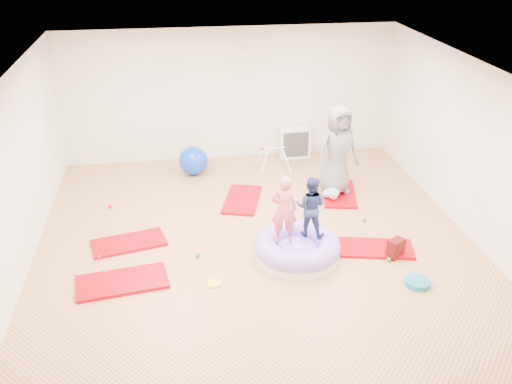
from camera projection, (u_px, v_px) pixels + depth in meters
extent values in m
cube|color=tan|center=(259.00, 251.00, 9.03)|extent=(7.00, 8.00, 0.01)
cube|color=silver|center=(259.00, 77.00, 7.81)|extent=(7.00, 8.00, 0.01)
cube|color=white|center=(229.00, 95.00, 11.97)|extent=(7.00, 0.01, 2.80)
cube|color=white|center=(332.00, 357.00, 4.86)|extent=(7.00, 0.01, 2.80)
cube|color=white|center=(11.00, 186.00, 7.94)|extent=(0.01, 8.00, 2.80)
cube|color=white|center=(480.00, 157.00, 8.89)|extent=(0.01, 8.00, 2.80)
cube|color=#9A0017|center=(122.00, 282.00, 8.23)|extent=(1.38, 0.83, 0.05)
cube|color=#9A0017|center=(129.00, 243.00, 9.21)|extent=(1.26, 0.83, 0.05)
cube|color=#9A0017|center=(242.00, 200.00, 10.61)|extent=(0.91, 1.31, 0.05)
cube|color=#9A0017|center=(376.00, 248.00, 9.06)|extent=(1.26, 0.82, 0.05)
cube|color=#9A0017|center=(339.00, 193.00, 10.85)|extent=(0.84, 1.30, 0.05)
cylinder|color=silver|center=(297.00, 254.00, 8.83)|extent=(1.29, 1.29, 0.15)
torus|color=#906EEB|center=(297.00, 246.00, 8.77)|extent=(1.33, 1.33, 0.35)
ellipsoid|color=#906EEB|center=(297.00, 251.00, 8.81)|extent=(0.71, 0.71, 0.32)
imported|color=#CB5762|center=(284.00, 206.00, 8.41)|extent=(0.42, 0.30, 1.08)
imported|color=navy|center=(311.00, 204.00, 8.60)|extent=(0.58, 0.53, 0.97)
imported|color=slate|center=(338.00, 150.00, 10.52)|extent=(0.93, 0.72, 1.68)
ellipsoid|color=#9BACD1|center=(331.00, 193.00, 10.59)|extent=(0.33, 0.21, 0.19)
sphere|color=tan|center=(333.00, 195.00, 10.45)|extent=(0.15, 0.15, 0.15)
sphere|color=#0D3ACF|center=(249.00, 190.00, 10.95)|extent=(0.07, 0.07, 0.07)
sphere|color=#1E7B31|center=(198.00, 255.00, 8.85)|extent=(0.07, 0.07, 0.07)
sphere|color=red|center=(99.00, 257.00, 8.81)|extent=(0.07, 0.07, 0.07)
sphere|color=#1E7B31|center=(389.00, 260.00, 8.74)|extent=(0.07, 0.07, 0.07)
sphere|color=#1E7B31|center=(104.00, 272.00, 8.44)|extent=(0.07, 0.07, 0.07)
sphere|color=#1E7B31|center=(364.00, 220.00, 9.88)|extent=(0.07, 0.07, 0.07)
sphere|color=red|center=(110.00, 206.00, 10.34)|extent=(0.07, 0.07, 0.07)
sphere|color=#0D3ACF|center=(193.00, 161.00, 11.60)|extent=(0.59, 0.59, 0.59)
sphere|color=#F95C16|center=(198.00, 159.00, 11.97)|extent=(0.38, 0.38, 0.38)
cylinder|color=white|center=(264.00, 163.00, 11.58)|extent=(0.19, 0.19, 0.50)
cylinder|color=white|center=(261.00, 155.00, 11.96)|extent=(0.19, 0.19, 0.50)
cylinder|color=white|center=(287.00, 161.00, 11.64)|extent=(0.19, 0.19, 0.50)
cylinder|color=white|center=(283.00, 153.00, 12.02)|extent=(0.19, 0.19, 0.50)
cylinder|color=white|center=(274.00, 148.00, 11.71)|extent=(0.49, 0.03, 0.03)
sphere|color=red|center=(262.00, 149.00, 11.67)|extent=(0.06, 0.06, 0.06)
sphere|color=#0D3ACF|center=(286.00, 147.00, 11.74)|extent=(0.06, 0.06, 0.06)
cube|color=white|center=(294.00, 142.00, 12.45)|extent=(0.65, 0.32, 0.65)
cube|color=#363636|center=(296.00, 145.00, 12.32)|extent=(0.56, 0.02, 0.56)
cube|color=white|center=(295.00, 143.00, 12.41)|extent=(0.02, 0.22, 0.57)
cube|color=white|center=(295.00, 143.00, 12.41)|extent=(0.57, 0.22, 0.02)
cylinder|color=#13759D|center=(417.00, 282.00, 8.19)|extent=(0.37, 0.37, 0.08)
cube|color=maroon|center=(396.00, 248.00, 8.81)|extent=(0.31, 0.28, 0.31)
cylinder|color=#F9F71E|center=(214.00, 284.00, 8.21)|extent=(0.21, 0.21, 0.03)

